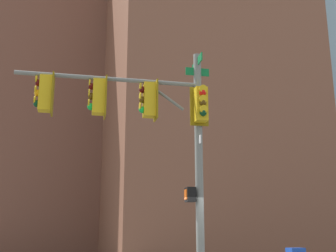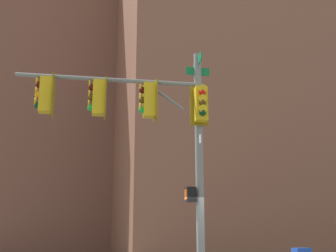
% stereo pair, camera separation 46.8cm
% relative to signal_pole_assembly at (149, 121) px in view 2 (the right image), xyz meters
% --- Properties ---
extents(signal_pole_assembly, '(1.18, 5.56, 6.79)m').
position_rel_signal_pole_assembly_xyz_m(signal_pole_assembly, '(0.00, 0.00, 0.00)').
color(signal_pole_assembly, slate).
rests_on(signal_pole_assembly, ground_plane).
extents(building_brick_nearside, '(25.87, 16.77, 42.49)m').
position_rel_signal_pole_assembly_xyz_m(building_brick_nearside, '(29.18, -10.52, 16.60)').
color(building_brick_nearside, brown).
rests_on(building_brick_nearside, ground_plane).
extents(building_brick_midblock, '(20.41, 19.90, 31.43)m').
position_rel_signal_pole_assembly_xyz_m(building_brick_midblock, '(39.21, 1.05, 11.07)').
color(building_brick_midblock, brown).
rests_on(building_brick_midblock, ground_plane).
extents(building_brick_farside, '(19.32, 19.86, 35.64)m').
position_rel_signal_pole_assembly_xyz_m(building_brick_farside, '(52.07, -24.31, 13.17)').
color(building_brick_farside, brown).
rests_on(building_brick_farside, ground_plane).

